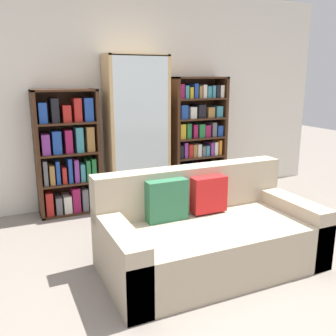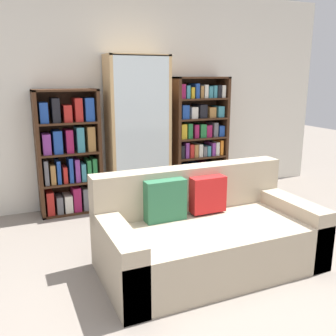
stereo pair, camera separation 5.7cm
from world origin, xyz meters
name	(u,v)px [view 2 (the right image)]	position (x,y,z in m)	size (l,w,h in m)	color
ground_plane	(238,311)	(0.00, 0.00, 0.00)	(16.00, 16.00, 0.00)	gray
wall_back	(121,99)	(0.00, 2.74, 1.35)	(6.15, 0.06, 2.70)	silver
couch	(206,235)	(0.12, 0.69, 0.28)	(1.86, 0.96, 0.83)	tan
bookshelf_left	(69,155)	(-0.73, 2.53, 0.71)	(0.74, 0.32, 1.49)	#3D2314
display_cabinet	(138,133)	(0.14, 2.52, 0.93)	(0.77, 0.36, 1.89)	tan
bookshelf_right	(199,140)	(1.03, 2.53, 0.78)	(0.77, 0.32, 1.62)	#3D2314
wine_bottle	(205,200)	(0.77, 1.85, 0.16)	(0.07, 0.07, 0.38)	black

